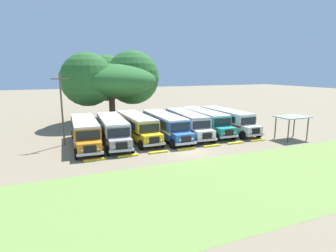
{
  "coord_description": "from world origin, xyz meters",
  "views": [
    {
      "loc": [
        -12.57,
        -24.34,
        7.98
      ],
      "look_at": [
        0.0,
        5.23,
        1.6
      ],
      "focal_mm": 29.74,
      "sensor_mm": 36.0,
      "label": 1
    }
  ],
  "objects_px": {
    "parked_bus_slot_5": "(205,120)",
    "parked_bus_slot_6": "(227,119)",
    "parked_bus_slot_1": "(113,129)",
    "waiting_shelter": "(292,119)",
    "parked_bus_slot_3": "(165,125)",
    "parked_bus_slot_4": "(187,122)",
    "broad_shade_tree": "(112,79)",
    "parked_bus_slot_2": "(137,125)",
    "parked_bus_slot_0": "(85,131)",
    "utility_pole": "(62,107)"
  },
  "relations": [
    {
      "from": "parked_bus_slot_1",
      "to": "utility_pole",
      "type": "xyz_separation_m",
      "value": [
        -5.14,
        1.0,
        2.55
      ]
    },
    {
      "from": "parked_bus_slot_2",
      "to": "broad_shade_tree",
      "type": "height_order",
      "value": "broad_shade_tree"
    },
    {
      "from": "parked_bus_slot_5",
      "to": "parked_bus_slot_2",
      "type": "bearing_deg",
      "value": -88.42
    },
    {
      "from": "parked_bus_slot_4",
      "to": "parked_bus_slot_5",
      "type": "relative_size",
      "value": 1.01
    },
    {
      "from": "parked_bus_slot_4",
      "to": "parked_bus_slot_0",
      "type": "bearing_deg",
      "value": -84.07
    },
    {
      "from": "parked_bus_slot_3",
      "to": "parked_bus_slot_5",
      "type": "height_order",
      "value": "same"
    },
    {
      "from": "parked_bus_slot_1",
      "to": "parked_bus_slot_4",
      "type": "relative_size",
      "value": 1.0
    },
    {
      "from": "parked_bus_slot_0",
      "to": "parked_bus_slot_3",
      "type": "relative_size",
      "value": 1.0
    },
    {
      "from": "parked_bus_slot_1",
      "to": "parked_bus_slot_5",
      "type": "bearing_deg",
      "value": 97.34
    },
    {
      "from": "parked_bus_slot_0",
      "to": "parked_bus_slot_5",
      "type": "bearing_deg",
      "value": 95.3
    },
    {
      "from": "waiting_shelter",
      "to": "parked_bus_slot_3",
      "type": "bearing_deg",
      "value": 154.27
    },
    {
      "from": "parked_bus_slot_5",
      "to": "parked_bus_slot_1",
      "type": "bearing_deg",
      "value": -84.58
    },
    {
      "from": "parked_bus_slot_1",
      "to": "parked_bus_slot_6",
      "type": "height_order",
      "value": "same"
    },
    {
      "from": "parked_bus_slot_1",
      "to": "broad_shade_tree",
      "type": "xyz_separation_m",
      "value": [
        3.06,
        13.86,
        5.13
      ]
    },
    {
      "from": "parked_bus_slot_6",
      "to": "utility_pole",
      "type": "height_order",
      "value": "utility_pole"
    },
    {
      "from": "parked_bus_slot_0",
      "to": "broad_shade_tree",
      "type": "bearing_deg",
      "value": 158.84
    },
    {
      "from": "parked_bus_slot_5",
      "to": "waiting_shelter",
      "type": "relative_size",
      "value": 3.02
    },
    {
      "from": "parked_bus_slot_0",
      "to": "parked_bus_slot_5",
      "type": "xyz_separation_m",
      "value": [
        15.45,
        0.74,
        0.0
      ]
    },
    {
      "from": "parked_bus_slot_2",
      "to": "parked_bus_slot_4",
      "type": "height_order",
      "value": "same"
    },
    {
      "from": "parked_bus_slot_1",
      "to": "broad_shade_tree",
      "type": "bearing_deg",
      "value": 171.31
    },
    {
      "from": "parked_bus_slot_4",
      "to": "parked_bus_slot_5",
      "type": "height_order",
      "value": "same"
    },
    {
      "from": "utility_pole",
      "to": "parked_bus_slot_3",
      "type": "bearing_deg",
      "value": -5.23
    },
    {
      "from": "parked_bus_slot_3",
      "to": "broad_shade_tree",
      "type": "xyz_separation_m",
      "value": [
        -3.32,
        13.91,
        5.13
      ]
    },
    {
      "from": "parked_bus_slot_0",
      "to": "parked_bus_slot_3",
      "type": "bearing_deg",
      "value": 92.03
    },
    {
      "from": "parked_bus_slot_0",
      "to": "parked_bus_slot_5",
      "type": "distance_m",
      "value": 15.47
    },
    {
      "from": "parked_bus_slot_3",
      "to": "utility_pole",
      "type": "distance_m",
      "value": 11.85
    },
    {
      "from": "parked_bus_slot_1",
      "to": "waiting_shelter",
      "type": "bearing_deg",
      "value": 75.5
    },
    {
      "from": "waiting_shelter",
      "to": "parked_bus_slot_5",
      "type": "bearing_deg",
      "value": 135.56
    },
    {
      "from": "parked_bus_slot_0",
      "to": "parked_bus_slot_4",
      "type": "distance_m",
      "value": 12.59
    },
    {
      "from": "parked_bus_slot_0",
      "to": "parked_bus_slot_4",
      "type": "xyz_separation_m",
      "value": [
        12.58,
        0.36,
        0.0
      ]
    },
    {
      "from": "parked_bus_slot_0",
      "to": "parked_bus_slot_1",
      "type": "height_order",
      "value": "same"
    },
    {
      "from": "parked_bus_slot_3",
      "to": "broad_shade_tree",
      "type": "distance_m",
      "value": 15.19
    },
    {
      "from": "parked_bus_slot_1",
      "to": "parked_bus_slot_6",
      "type": "relative_size",
      "value": 1.01
    },
    {
      "from": "parked_bus_slot_6",
      "to": "utility_pole",
      "type": "bearing_deg",
      "value": -92.27
    },
    {
      "from": "parked_bus_slot_5",
      "to": "parked_bus_slot_4",
      "type": "bearing_deg",
      "value": -80.63
    },
    {
      "from": "parked_bus_slot_3",
      "to": "utility_pole",
      "type": "xyz_separation_m",
      "value": [
        -11.53,
        1.06,
        2.55
      ]
    },
    {
      "from": "parked_bus_slot_2",
      "to": "parked_bus_slot_4",
      "type": "bearing_deg",
      "value": 85.07
    },
    {
      "from": "parked_bus_slot_0",
      "to": "parked_bus_slot_3",
      "type": "height_order",
      "value": "same"
    },
    {
      "from": "parked_bus_slot_6",
      "to": "waiting_shelter",
      "type": "relative_size",
      "value": 3.01
    },
    {
      "from": "parked_bus_slot_5",
      "to": "waiting_shelter",
      "type": "xyz_separation_m",
      "value": [
        7.51,
        -7.36,
        0.87
      ]
    },
    {
      "from": "parked_bus_slot_2",
      "to": "parked_bus_slot_6",
      "type": "xyz_separation_m",
      "value": [
        12.52,
        -0.54,
        0.0
      ]
    },
    {
      "from": "parked_bus_slot_4",
      "to": "broad_shade_tree",
      "type": "height_order",
      "value": "broad_shade_tree"
    },
    {
      "from": "parked_bus_slot_4",
      "to": "broad_shade_tree",
      "type": "distance_m",
      "value": 15.81
    },
    {
      "from": "parked_bus_slot_0",
      "to": "parked_bus_slot_1",
      "type": "distance_m",
      "value": 3.01
    },
    {
      "from": "broad_shade_tree",
      "to": "utility_pole",
      "type": "bearing_deg",
      "value": -122.55
    },
    {
      "from": "parked_bus_slot_6",
      "to": "parked_bus_slot_5",
      "type": "bearing_deg",
      "value": -99.17
    },
    {
      "from": "parked_bus_slot_0",
      "to": "utility_pole",
      "type": "relative_size",
      "value": 1.4
    },
    {
      "from": "parked_bus_slot_5",
      "to": "parked_bus_slot_6",
      "type": "relative_size",
      "value": 1.0
    },
    {
      "from": "parked_bus_slot_5",
      "to": "utility_pole",
      "type": "xyz_separation_m",
      "value": [
        -17.58,
        0.23,
        2.55
      ]
    },
    {
      "from": "parked_bus_slot_1",
      "to": "parked_bus_slot_3",
      "type": "xyz_separation_m",
      "value": [
        6.39,
        -0.05,
        0.0
      ]
    }
  ]
}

